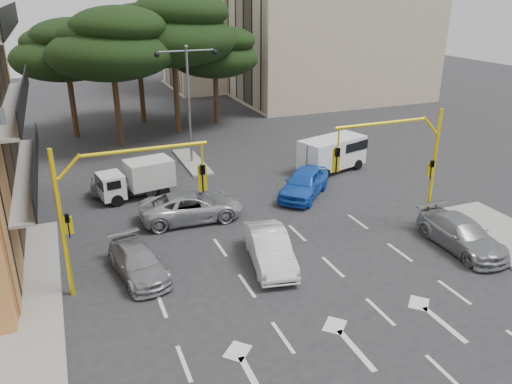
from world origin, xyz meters
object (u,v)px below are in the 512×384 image
(street_lamp_center, at_px, (188,84))
(car_silver_wagon, at_px, (138,262))
(car_silver_cross_a, at_px, (192,206))
(car_silver_parked, at_px, (462,234))
(signal_mast_right, at_px, (405,156))
(car_blue_compact, at_px, (304,183))
(car_silver_cross_b, at_px, (127,183))
(box_truck_a, at_px, (137,180))
(car_white_hatch, at_px, (270,249))
(signal_mast_left, at_px, (109,197))
(van_white, at_px, (332,154))

(street_lamp_center, distance_m, car_silver_wagon, 15.53)
(street_lamp_center, bearing_deg, car_silver_cross_a, -104.90)
(car_silver_parked, bearing_deg, signal_mast_right, 122.50)
(street_lamp_center, height_order, car_blue_compact, street_lamp_center)
(car_silver_cross_b, relative_size, box_truck_a, 0.97)
(car_white_hatch, height_order, car_blue_compact, car_blue_compact)
(signal_mast_left, bearing_deg, box_truck_a, 75.92)
(car_blue_compact, height_order, car_silver_wagon, car_blue_compact)
(signal_mast_right, xyz_separation_m, car_silver_cross_a, (-9.20, 5.01, -3.14))
(box_truck_a, bearing_deg, car_silver_parked, -142.26)
(car_silver_cross_b, bearing_deg, car_white_hatch, -145.35)
(car_blue_compact, distance_m, van_white, 4.96)
(car_white_hatch, distance_m, car_silver_parked, 9.02)
(car_silver_wagon, relative_size, box_truck_a, 0.99)
(car_white_hatch, distance_m, box_truck_a, 10.69)
(car_blue_compact, bearing_deg, street_lamp_center, 163.91)
(car_silver_cross_b, bearing_deg, van_white, -82.25)
(car_silver_cross_b, xyz_separation_m, box_truck_a, (0.50, -0.61, 0.35))
(car_white_hatch, bearing_deg, car_silver_cross_a, 119.55)
(car_silver_cross_a, xyz_separation_m, van_white, (10.60, 4.00, 0.39))
(street_lamp_center, height_order, car_white_hatch, street_lamp_center)
(car_blue_compact, bearing_deg, box_truck_a, -155.65)
(signal_mast_left, height_order, car_silver_parked, signal_mast_left)
(street_lamp_center, relative_size, box_truck_a, 1.82)
(street_lamp_center, distance_m, box_truck_a, 7.91)
(box_truck_a, bearing_deg, car_blue_compact, -120.60)
(car_white_hatch, height_order, car_silver_wagon, car_white_hatch)
(car_white_hatch, height_order, van_white, van_white)
(car_silver_wagon, bearing_deg, car_blue_compact, 17.58)
(car_silver_cross_b, bearing_deg, signal_mast_left, -179.26)
(street_lamp_center, relative_size, car_silver_wagon, 1.83)
(car_silver_parked, xyz_separation_m, van_white, (-0.15, 11.68, 0.42))
(box_truck_a, bearing_deg, car_silver_wagon, 161.19)
(car_silver_parked, bearing_deg, car_silver_wagon, 169.86)
(street_lamp_center, bearing_deg, car_blue_compact, -61.47)
(car_white_hatch, distance_m, van_white, 13.00)
(car_silver_wagon, bearing_deg, street_lamp_center, 57.20)
(street_lamp_center, height_order, van_white, street_lamp_center)
(signal_mast_right, xyz_separation_m, car_blue_compact, (-2.30, 5.73, -3.08))
(signal_mast_left, relative_size, car_white_hatch, 1.33)
(signal_mast_right, xyz_separation_m, car_silver_wagon, (-12.72, 0.48, -3.27))
(car_silver_cross_a, bearing_deg, car_silver_wagon, 145.21)
(car_white_hatch, bearing_deg, street_lamp_center, 98.93)
(signal_mast_left, distance_m, box_truck_a, 9.89)
(car_blue_compact, bearing_deg, signal_mast_left, -107.74)
(signal_mast_left, distance_m, car_silver_cross_a, 7.38)
(signal_mast_left, relative_size, street_lamp_center, 0.77)
(van_white, xyz_separation_m, box_truck_a, (-12.70, 0.18, -0.08))
(signal_mast_right, distance_m, car_silver_cross_b, 15.67)
(signal_mast_left, bearing_deg, car_blue_compact, 26.88)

